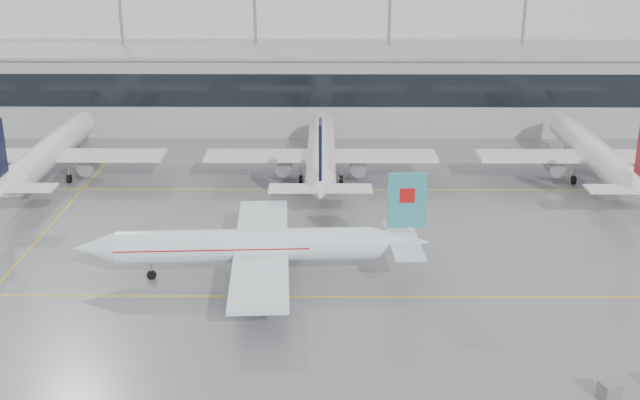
{
  "coord_description": "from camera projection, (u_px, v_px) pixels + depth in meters",
  "views": [
    {
      "loc": [
        0.49,
        -65.25,
        32.46
      ],
      "look_at": [
        0.0,
        12.0,
        5.0
      ],
      "focal_mm": 45.0,
      "sensor_mm": 36.0,
      "label": 1
    }
  ],
  "objects": [
    {
      "name": "gse_unit",
      "position": [
        609.0,
        391.0,
        56.79
      ],
      "size": [
        1.64,
        1.58,
        1.32
      ],
      "primitive_type": "cube",
      "rotation": [
        0.0,
        0.0,
        0.32
      ],
      "color": "slate",
      "rests_on": "ground"
    },
    {
      "name": "terminal",
      "position": [
        322.0,
        90.0,
        128.76
      ],
      "size": [
        180.0,
        15.0,
        12.0
      ],
      "primitive_type": "cube",
      "color": "#9C9CA0",
      "rests_on": "ground"
    },
    {
      "name": "taxi_line_main",
      "position": [
        319.0,
        296.0,
        72.35
      ],
      "size": [
        120.0,
        0.25,
        0.01
      ],
      "primitive_type": "cube",
      "color": "gold",
      "rests_on": "ground"
    },
    {
      "name": "taxi_line_north",
      "position": [
        321.0,
        189.0,
        100.62
      ],
      "size": [
        120.0,
        0.25,
        0.01
      ],
      "primitive_type": "cube",
      "color": "gold",
      "rests_on": "ground"
    },
    {
      "name": "taxi_line_cross",
      "position": [
        43.0,
        234.0,
        86.67
      ],
      "size": [
        0.25,
        60.0,
        0.01
      ],
      "primitive_type": "cube",
      "color": "gold",
      "rests_on": "ground"
    },
    {
      "name": "air_canada_jet",
      "position": [
        259.0,
        246.0,
        75.17
      ],
      "size": [
        33.54,
        26.03,
        10.2
      ],
      "rotation": [
        0.0,
        0.0,
        3.2
      ],
      "color": "white",
      "rests_on": "ground"
    },
    {
      "name": "parked_jet_c",
      "position": [
        321.0,
        153.0,
        102.85
      ],
      "size": [
        29.64,
        36.96,
        11.72
      ],
      "rotation": [
        0.0,
        0.0,
        1.57
      ],
      "color": "white",
      "rests_on": "ground"
    },
    {
      "name": "light_masts",
      "position": [
        322.0,
        39.0,
        131.96
      ],
      "size": [
        156.4,
        1.0,
        22.6
      ],
      "color": "gray",
      "rests_on": "ground"
    },
    {
      "name": "terminal_roof",
      "position": [
        322.0,
        51.0,
        126.69
      ],
      "size": [
        182.0,
        16.0,
        0.4
      ],
      "primitive_type": "cube",
      "color": "gray",
      "rests_on": "ground"
    },
    {
      "name": "parked_jet_d",
      "position": [
        594.0,
        153.0,
        102.64
      ],
      "size": [
        29.64,
        36.96,
        11.72
      ],
      "rotation": [
        0.0,
        0.0,
        1.57
      ],
      "color": "white",
      "rests_on": "ground"
    },
    {
      "name": "terminal_glass",
      "position": [
        322.0,
        91.0,
        121.15
      ],
      "size": [
        180.0,
        0.2,
        5.0
      ],
      "primitive_type": "cube",
      "color": "black",
      "rests_on": "ground"
    },
    {
      "name": "parked_jet_b",
      "position": [
        49.0,
        152.0,
        103.07
      ],
      "size": [
        29.64,
        36.96,
        11.72
      ],
      "rotation": [
        0.0,
        0.0,
        1.57
      ],
      "color": "white",
      "rests_on": "ground"
    },
    {
      "name": "ground",
      "position": [
        319.0,
        297.0,
        72.36
      ],
      "size": [
        320.0,
        320.0,
        0.0
      ],
      "primitive_type": "plane",
      "color": "slate",
      "rests_on": "ground"
    }
  ]
}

